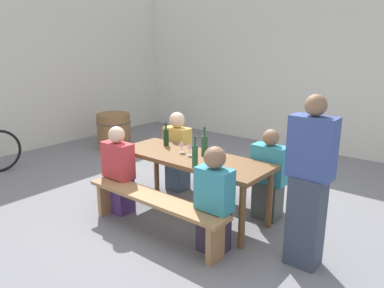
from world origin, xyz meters
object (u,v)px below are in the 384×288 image
object	(u,v)px
wine_bottle_2	(204,145)
standing_host	(309,187)
bench_near	(154,205)
wine_bottle_0	(195,156)
wine_glass_1	(182,144)
seated_guest_near_0	(119,172)
wine_bottle_1	(166,137)
seated_guest_far_0	(177,153)
tasting_table	(192,163)
wine_barrel	(114,130)
seated_guest_near_1	(214,202)
wine_glass_0	(190,146)
bench_far	(222,173)
seated_guest_far_1	(269,177)

from	to	relation	value
wine_bottle_2	standing_host	distance (m)	1.42
bench_near	wine_bottle_0	distance (m)	0.70
wine_glass_1	seated_guest_near_0	size ratio (longest dim) A/B	0.14
wine_bottle_1	seated_guest_near_0	size ratio (longest dim) A/B	0.28
wine_glass_1	seated_guest_far_0	world-z (taller)	seated_guest_far_0
tasting_table	wine_bottle_0	xyz separation A→B (m)	(0.28, -0.29, 0.22)
wine_bottle_0	wine_bottle_1	bearing A→B (deg)	151.87
tasting_table	seated_guest_far_0	distance (m)	0.85
seated_guest_near_0	wine_barrel	distance (m)	3.03
seated_guest_far_0	wine_bottle_0	bearing A→B (deg)	50.31
wine_bottle_0	wine_bottle_2	bearing A→B (deg)	114.08
tasting_table	wine_bottle_1	xyz separation A→B (m)	(-0.57, 0.17, 0.20)
seated_guest_far_0	tasting_table	bearing A→B (deg)	53.39
standing_host	wine_barrel	distance (m)	4.90
wine_bottle_1	seated_guest_far_0	distance (m)	0.47
seated_guest_near_1	standing_host	xyz separation A→B (m)	(0.80, 0.35, 0.26)
tasting_table	seated_guest_far_0	xyz separation A→B (m)	(-0.68, 0.50, -0.12)
bench_near	wine_bottle_1	bearing A→B (deg)	125.05
wine_bottle_2	wine_barrel	world-z (taller)	wine_bottle_2
tasting_table	wine_bottle_2	size ratio (longest dim) A/B	5.62
seated_guest_near_1	standing_host	world-z (taller)	standing_host
tasting_table	wine_glass_0	distance (m)	0.21
tasting_table	bench_near	world-z (taller)	tasting_table
bench_near	wine_barrel	distance (m)	3.73
bench_far	seated_guest_far_1	size ratio (longest dim) A/B	1.68
wine_bottle_1	wine_glass_0	xyz separation A→B (m)	(0.53, -0.15, 0.01)
wine_glass_0	seated_guest_near_1	distance (m)	0.96
wine_bottle_0	wine_glass_0	bearing A→B (deg)	136.71
seated_guest_far_0	bench_near	bearing A→B (deg)	30.35
wine_bottle_2	seated_guest_far_0	distance (m)	0.93
wine_glass_0	seated_guest_far_1	size ratio (longest dim) A/B	0.15
tasting_table	standing_host	world-z (taller)	standing_host
seated_guest_near_0	wine_barrel	world-z (taller)	seated_guest_near_0
wine_bottle_2	seated_guest_near_1	size ratio (longest dim) A/B	0.31
wine_bottle_2	standing_host	size ratio (longest dim) A/B	0.21
tasting_table	wine_bottle_0	distance (m)	0.46
wine_glass_0	wine_bottle_0	bearing A→B (deg)	-43.29
wine_bottle_1	wine_glass_0	bearing A→B (deg)	-16.22
wine_glass_0	standing_host	size ratio (longest dim) A/B	0.10
seated_guest_near_0	seated_guest_far_1	xyz separation A→B (m)	(1.52, 1.00, 0.00)
seated_guest_near_0	seated_guest_near_1	xyz separation A→B (m)	(1.45, 0.00, 0.02)
wine_glass_1	seated_guest_far_0	distance (m)	0.74
seated_guest_near_1	tasting_table	bearing A→B (deg)	54.05
bench_near	wine_bottle_0	xyz separation A→B (m)	(0.28, 0.36, 0.53)
wine_bottle_0	seated_guest_far_1	world-z (taller)	seated_guest_far_1
wine_bottle_0	seated_guest_far_1	bearing A→B (deg)	58.50
seated_guest_far_0	seated_guest_near_0	bearing A→B (deg)	-4.69
seated_guest_far_1	wine_barrel	distance (m)	4.00
wine_glass_1	standing_host	world-z (taller)	standing_host
bench_far	wine_barrel	size ratio (longest dim) A/B	2.65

